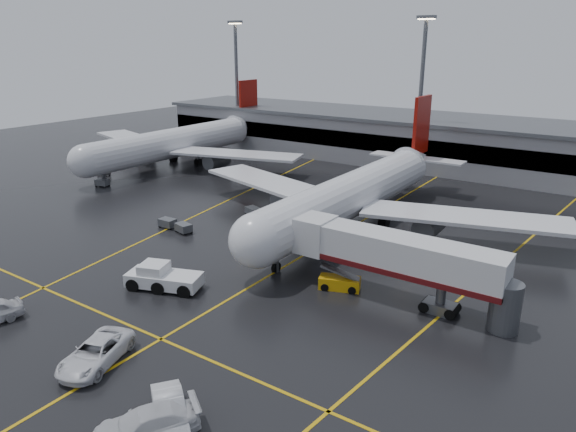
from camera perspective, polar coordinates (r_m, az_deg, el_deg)
The scene contains 21 objects.
ground at distance 57.40m, azimuth 2.78°, elevation -3.63°, with size 220.00×220.00×0.00m, color black.
apron_line_centre at distance 57.40m, azimuth 2.78°, elevation -3.62°, with size 0.25×90.00×0.02m, color gold.
apron_line_stop at distance 42.16m, azimuth -13.54°, elevation -12.79°, with size 60.00×0.25×0.02m, color gold.
apron_line_left at distance 76.24m, azimuth -6.10°, elevation 1.89°, with size 0.25×70.00×0.02m, color gold.
apron_line_right at distance 60.26m, azimuth 22.79°, elevation -4.01°, with size 0.25×70.00×0.02m, color gold.
terminal at distance 98.93m, azimuth 17.69°, elevation 7.50°, with size 122.00×19.00×8.60m.
light_mast_left at distance 113.96m, azimuth -5.57°, elevation 14.73°, with size 3.00×1.20×25.45m.
light_mast_mid at distance 93.65m, azimuth 14.20°, elevation 13.52°, with size 3.00×1.20×25.45m.
main_airliner at distance 64.10m, azimuth 7.40°, elevation 2.57°, with size 48.80×45.60×14.10m.
second_airliner at distance 98.32m, azimuth -11.65°, elevation 7.85°, with size 48.80×45.60×14.10m.
jet_bridge at distance 46.00m, azimuth 11.57°, elevation -4.44°, with size 19.90×3.40×6.05m.
pushback_tractor at distance 49.71m, azimuth -13.41°, elevation -6.54°, with size 7.28×4.87×2.41m.
belt_loader at distance 48.58m, azimuth 5.60°, elevation -7.19°, with size 4.01×2.75×2.34m.
service_van_a at distance 40.16m, azimuth -20.04°, elevation -13.71°, with size 2.91×6.30×1.75m, color white.
service_van_b at distance 32.99m, azimuth -15.17°, elevation -20.94°, with size 2.49×6.13×1.78m, color silver.
service_van_c at distance 33.71m, azimuth -12.64°, elevation -19.86°, with size 1.77×5.07×1.67m, color silver.
baggage_cart_a at distance 63.30m, azimuth -11.21°, elevation -1.24°, with size 2.25×1.74×1.12m.
baggage_cart_b at distance 65.43m, azimuth -12.88°, elevation -0.70°, with size 2.03×1.34×1.12m.
baggage_cart_c at distance 68.38m, azimuth -3.80°, elevation 0.56°, with size 2.34×1.94×1.12m.
baggage_cart_d at distance 94.27m, azimuth -19.28°, elevation 4.53°, with size 2.05×1.38×1.12m.
baggage_cart_e at distance 87.09m, azimuth -19.41°, elevation 3.44°, with size 2.25×1.73×1.12m.
Camera 1 is at (27.69, -45.49, 21.43)m, focal length 32.94 mm.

